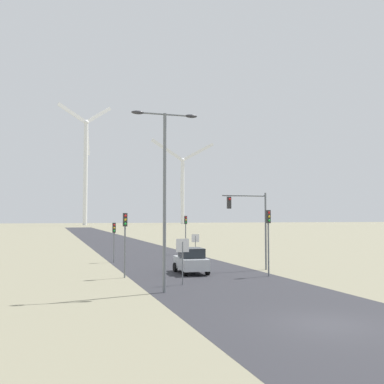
% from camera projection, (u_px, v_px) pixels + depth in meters
% --- Properties ---
extents(ground_plane, '(600.00, 600.00, 0.00)m').
position_uv_depth(ground_plane, '(326.00, 324.00, 17.00)').
color(ground_plane, gray).
extents(road_surface, '(10.00, 240.00, 0.01)m').
position_uv_depth(road_surface, '(126.00, 246.00, 62.73)').
color(road_surface, '#2D2D33').
rests_on(road_surface, ground).
extents(streetlamp, '(3.72, 0.32, 9.79)m').
position_uv_depth(streetlamp, '(165.00, 178.00, 24.44)').
color(streetlamp, slate).
rests_on(streetlamp, ground).
extents(stop_sign_near, '(0.81, 0.07, 2.76)m').
position_uv_depth(stop_sign_near, '(182.00, 253.00, 26.91)').
color(stop_sign_near, slate).
rests_on(stop_sign_near, ground).
extents(stop_sign_far, '(0.81, 0.07, 2.32)m').
position_uv_depth(stop_sign_far, '(195.00, 241.00, 45.53)').
color(stop_sign_far, slate).
rests_on(stop_sign_far, ground).
extents(traffic_light_post_near_left, '(0.28, 0.33, 4.32)m').
position_uv_depth(traffic_light_post_near_left, '(125.00, 230.00, 30.09)').
color(traffic_light_post_near_left, slate).
rests_on(traffic_light_post_near_left, ground).
extents(traffic_light_post_near_right, '(0.28, 0.33, 4.54)m').
position_uv_depth(traffic_light_post_near_right, '(268.00, 228.00, 30.89)').
color(traffic_light_post_near_right, slate).
rests_on(traffic_light_post_near_right, ground).
extents(traffic_light_post_mid_left, '(0.28, 0.34, 3.55)m').
position_uv_depth(traffic_light_post_mid_left, '(114.00, 233.00, 40.31)').
color(traffic_light_post_mid_left, slate).
rests_on(traffic_light_post_mid_left, ground).
extents(traffic_light_post_mid_right, '(0.28, 0.33, 4.20)m').
position_uv_depth(traffic_light_post_mid_right, '(186.00, 226.00, 49.09)').
color(traffic_light_post_mid_right, slate).
rests_on(traffic_light_post_mid_right, ground).
extents(traffic_light_mast_overhead, '(3.65, 0.35, 5.94)m').
position_uv_depth(traffic_light_mast_overhead, '(251.00, 216.00, 34.42)').
color(traffic_light_mast_overhead, slate).
rests_on(traffic_light_mast_overhead, ground).
extents(car_approaching, '(2.10, 4.22, 1.83)m').
position_uv_depth(car_approaching, '(191.00, 261.00, 32.41)').
color(car_approaching, '#B7BCC1').
rests_on(car_approaching, ground).
extents(wind_turbine_left, '(28.26, 12.31, 63.57)m').
position_uv_depth(wind_turbine_left, '(86.00, 163.00, 231.18)').
color(wind_turbine_left, white).
rests_on(wind_turbine_left, ground).
extents(wind_turbine_center, '(39.62, 2.60, 51.02)m').
position_uv_depth(wind_turbine_center, '(183.00, 183.00, 271.60)').
color(wind_turbine_center, white).
rests_on(wind_turbine_center, ground).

